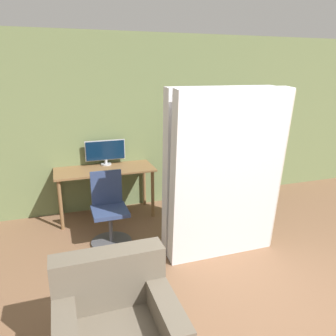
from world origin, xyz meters
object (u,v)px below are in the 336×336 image
at_px(armchair, 117,333).
at_px(mattress_near, 228,177).
at_px(bookshelf, 237,151).
at_px(mattress_far, 218,171).
at_px(monitor, 105,151).
at_px(office_chair, 109,215).

bearing_deg(armchair, mattress_near, 37.00).
relative_size(bookshelf, mattress_far, 0.82).
bearing_deg(monitor, office_chair, -97.53).
height_order(monitor, bookshelf, bookshelf).
bearing_deg(office_chair, mattress_near, -32.95).
bearing_deg(mattress_far, bookshelf, 52.50).
distance_m(office_chair, mattress_near, 1.60).
xyz_separation_m(mattress_near, armchair, (-1.50, -1.13, -0.67)).
bearing_deg(bookshelf, mattress_near, -123.38).
bearing_deg(office_chair, armchair, -97.85).
xyz_separation_m(mattress_near, mattress_far, (0.00, 0.25, -0.00)).
relative_size(office_chair, mattress_near, 0.46).
relative_size(bookshelf, armchair, 1.91).
height_order(office_chair, mattress_near, mattress_near).
height_order(mattress_near, armchair, mattress_near).
relative_size(mattress_far, armchair, 2.34).
xyz_separation_m(bookshelf, mattress_near, (-1.18, -1.80, 0.20)).
relative_size(office_chair, bookshelf, 0.57).
bearing_deg(mattress_near, mattress_far, 90.00).
bearing_deg(monitor, mattress_far, -54.70).
xyz_separation_m(office_chair, mattress_far, (1.24, -0.55, 0.62)).
xyz_separation_m(bookshelf, armchair, (-2.69, -2.93, -0.47)).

